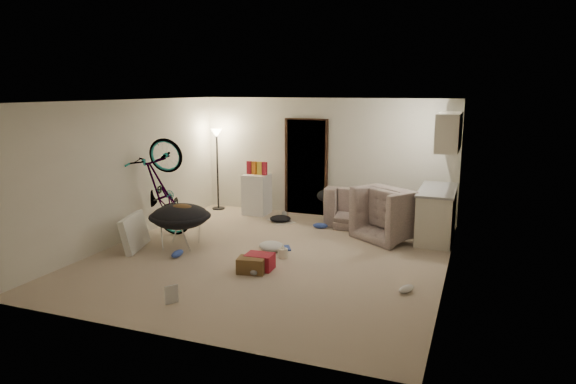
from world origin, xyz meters
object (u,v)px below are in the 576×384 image
at_px(sofa, 377,212).
at_px(saucer_chair, 180,222).
at_px(drink_case_a, 252,265).
at_px(drink_case_b, 260,262).
at_px(tv_box, 135,232).
at_px(juicer, 283,253).
at_px(armchair, 397,219).
at_px(mini_fridge, 257,194).
at_px(bicycle, 163,210).
at_px(floor_lamp, 217,152).
at_px(kitchen_counter, 437,215).

relative_size(sofa, saucer_chair, 1.88).
relative_size(drink_case_a, drink_case_b, 0.98).
xyz_separation_m(sofa, tv_box, (-3.55, -2.94, 0.01)).
bearing_deg(drink_case_a, juicer, 66.05).
bearing_deg(drink_case_a, drink_case_b, 63.27).
xyz_separation_m(armchair, saucer_chair, (-3.39, -1.90, 0.10)).
relative_size(drink_case_a, juicer, 1.81).
height_order(sofa, tv_box, tv_box).
relative_size(mini_fridge, saucer_chair, 0.83).
distance_m(bicycle, drink_case_b, 2.62).
bearing_deg(saucer_chair, drink_case_a, -23.50).
xyz_separation_m(floor_lamp, bicycle, (0.10, -2.30, -0.82)).
height_order(armchair, juicer, armchair).
bearing_deg(mini_fridge, armchair, -13.71).
distance_m(sofa, armchair, 0.83).
bearing_deg(juicer, floor_lamp, 134.32).
distance_m(bicycle, saucer_chair, 0.81).
xyz_separation_m(armchair, mini_fridge, (-3.15, 0.76, 0.09)).
xyz_separation_m(bicycle, drink_case_a, (2.34, -1.19, -0.37)).
xyz_separation_m(floor_lamp, drink_case_b, (2.49, -3.31, -1.19)).
height_order(kitchen_counter, drink_case_a, kitchen_counter).
bearing_deg(juicer, drink_case_a, -103.70).
bearing_deg(mini_fridge, sofa, -2.34).
bearing_deg(bicycle, kitchen_counter, -77.87).
bearing_deg(sofa, armchair, 123.93).
bearing_deg(saucer_chair, mini_fridge, 84.78).
bearing_deg(sofa, drink_case_a, 66.34).
xyz_separation_m(bicycle, mini_fridge, (0.90, 2.20, -0.05)).
distance_m(saucer_chair, drink_case_b, 1.84).
bearing_deg(drink_case_a, bicycle, 142.81).
bearing_deg(sofa, bicycle, 27.12).
bearing_deg(kitchen_counter, bicycle, -160.82).
xyz_separation_m(floor_lamp, mini_fridge, (1.00, -0.10, -0.87)).
relative_size(floor_lamp, drink_case_b, 4.39).
height_order(saucer_chair, drink_case_a, saucer_chair).
height_order(armchair, tv_box, armchair).
height_order(armchair, drink_case_b, armchair).
bearing_deg(tv_box, drink_case_a, -24.94).
height_order(saucer_chair, tv_box, saucer_chair).
bearing_deg(tv_box, saucer_chair, 13.74).
distance_m(armchair, tv_box, 4.65).
bearing_deg(mini_fridge, floor_lamp, 174.14).
bearing_deg(floor_lamp, saucer_chair, -74.54).
xyz_separation_m(mini_fridge, saucer_chair, (-0.24, -2.65, 0.01)).
distance_m(drink_case_a, drink_case_b, 0.18).
height_order(sofa, bicycle, bicycle).
bearing_deg(drink_case_b, kitchen_counter, 46.26).
bearing_deg(floor_lamp, drink_case_b, -53.01).
bearing_deg(bicycle, sofa, -66.49).
xyz_separation_m(floor_lamp, tv_box, (0.10, -3.14, -1.01)).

